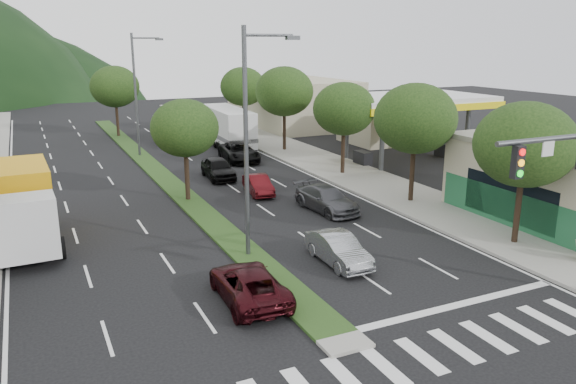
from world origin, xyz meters
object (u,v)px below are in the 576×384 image
car_queue_b (326,199)px  motorhome (227,127)px  tree_r_d (284,91)px  sedan_silver (338,249)px  tree_r_c (344,109)px  tree_med_far (115,87)px  car_queue_e (171,136)px  car_queue_f (226,143)px  tree_r_e (243,87)px  car_queue_a (218,168)px  tree_r_a (525,145)px  tree_med_near (185,128)px  car_queue_d (239,152)px  streetlight_mid (138,89)px  box_truck (22,209)px  streetlight_near (250,133)px  car_queue_c (258,185)px  suv_maroon (249,284)px  tree_r_b (415,119)px

car_queue_b → motorhome: (1.52, 21.20, 1.19)m
tree_r_d → sedan_silver: bearing=-109.7°
tree_r_c → tree_med_far: bearing=116.6°
tree_r_d → car_queue_e: 12.03m
motorhome → sedan_silver: bearing=-97.3°
tree_r_d → car_queue_b: size_ratio=1.51×
motorhome → car_queue_f: bearing=-113.2°
tree_r_e → car_queue_a: size_ratio=1.54×
tree_r_e → motorhome: (-3.88, -6.13, -3.02)m
sedan_silver → tree_r_a: bearing=-9.6°
tree_r_c → tree_med_near: (-12.00, -2.00, -0.32)m
tree_med_near → car_queue_e: 20.37m
car_queue_d → tree_r_c: bearing=-51.1°
tree_med_far → car_queue_a: size_ratio=1.59×
tree_med_far → streetlight_mid: streetlight_mid is taller
car_queue_a → tree_med_far: bearing=102.5°
tree_med_far → streetlight_mid: (0.21, -11.00, 0.58)m
car_queue_b → box_truck: (-15.60, 1.36, 1.06)m
streetlight_near → car_queue_c: (4.25, 9.67, -4.99)m
streetlight_near → suv_maroon: (-1.80, -4.15, -4.94)m
car_queue_d → tree_med_near: bearing=-120.3°
tree_med_near → car_queue_e: bearing=78.9°
car_queue_e → car_queue_f: size_ratio=1.08×
car_queue_b → tree_r_b: bearing=-12.8°
tree_med_near → streetlight_mid: size_ratio=0.60×
tree_r_b → tree_med_far: bearing=110.6°
car_queue_a → tree_r_b: bearing=-48.2°
sedan_silver → car_queue_a: bearing=89.6°
tree_r_c → car_queue_e: size_ratio=1.43×
tree_r_a → tree_r_e: size_ratio=0.99×
tree_r_b → tree_med_far: size_ratio=1.00×
tree_r_c → motorhome: (-3.88, 13.87, -2.87)m
tree_med_near → suv_maroon: size_ratio=1.30×
tree_r_c → streetlight_near: size_ratio=0.65×
tree_med_near → car_queue_c: 5.89m
streetlight_near → tree_r_d: bearing=61.8°
car_queue_a → motorhome: 12.18m
car_queue_f → car_queue_a: bearing=-108.4°
car_queue_c → sedan_silver: bearing=-88.4°
tree_med_near → tree_med_far: bearing=90.0°
tree_r_e → suv_maroon: tree_r_e is taller
tree_med_near → streetlight_near: 10.07m
car_queue_f → streetlight_near: bearing=-102.8°
streetlight_near → sedan_silver: bearing=-39.0°
streetlight_near → car_queue_c: size_ratio=2.76×
car_queue_c → car_queue_d: 10.30m
tree_med_far → streetlight_near: streetlight_near is taller
car_queue_d → car_queue_f: 5.04m
tree_r_b → motorhome: (-3.88, 21.87, -3.16)m
car_queue_c → motorhome: 16.66m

